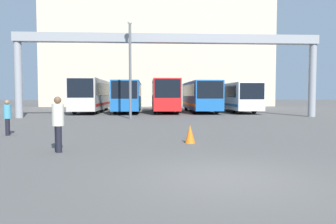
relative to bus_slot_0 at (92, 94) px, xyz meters
The scene contains 12 objects.
ground_plane 28.48m from the bus_slot_0, 74.54° to the right, with size 200.00×200.00×0.00m, color #514F4C.
building_backdrop 22.99m from the bus_slot_0, 69.94° to the left, with size 35.73×12.00×16.65m.
overhead_gantry 11.67m from the bus_slot_0, 46.98° to the right, with size 24.36×0.80×6.67m.
bus_slot_0 is the anchor object (origin of this frame).
bus_slot_1 3.79m from the bus_slot_0, ahead, with size 2.51×11.94×3.14m.
bus_slot_2 7.60m from the bus_slot_0, ahead, with size 2.53×10.35×3.31m.
bus_slot_3 11.36m from the bus_slot_0, ahead, with size 2.60×11.17×3.15m.
bus_slot_4 15.15m from the bus_slot_0, ahead, with size 2.47×11.89×2.98m.
pedestrian_mid_right 19.34m from the bus_slot_0, 91.60° to the right, with size 0.34×0.34×1.61m.
pedestrian_near_center 24.02m from the bus_slot_0, 82.96° to the right, with size 0.37×0.37×1.80m.
traffic_cone 23.41m from the bus_slot_0, 71.40° to the right, with size 0.39×0.39×0.70m.
lamp_post 10.75m from the bus_slot_0, 64.66° to the right, with size 0.36×0.36×7.46m.
Camera 1 is at (-1.73, -7.14, 1.88)m, focal length 35.00 mm.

